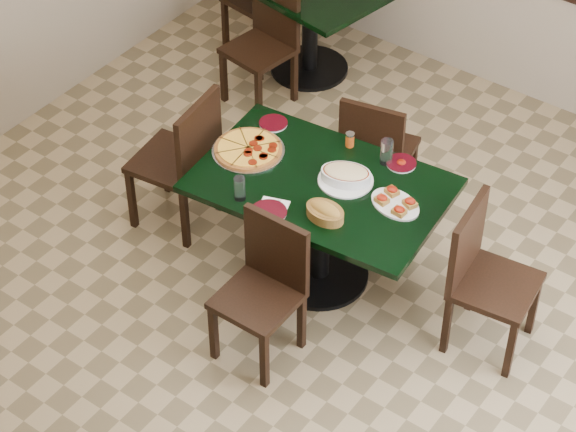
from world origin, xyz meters
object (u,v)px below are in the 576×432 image
Objects in this scene: chair_near at (266,282)px; pepperoni_pizza at (248,149)px; back_table at (310,10)px; bread_basket at (325,212)px; chair_left at (184,155)px; bruschetta_platter at (395,202)px; back_chair_near at (267,37)px; lasagna_casserole at (346,175)px; main_table at (321,206)px; chair_far at (376,148)px; chair_right at (483,271)px.

chair_near is 2.05× the size of pepperoni_pizza.
bread_basket is (1.50, -1.99, 0.27)m from back_table.
bruschetta_platter is (1.40, 0.17, 0.22)m from chair_left.
back_chair_near is 2.21m from bread_basket.
pepperoni_pizza is 0.62m from lasagna_casserole.
back_chair_near is at bearing 123.01° from pepperoni_pizza.
back_chair_near reaches higher than bruschetta_platter.
lasagna_casserole is at bearing 34.23° from main_table.
chair_near is at bearing -102.66° from bread_basket.
lasagna_casserole is (0.04, 0.71, 0.30)m from chair_near.
back_chair_near is (-1.37, 1.31, -0.07)m from main_table.
main_table is 0.27m from lasagna_casserole.
chair_far reaches higher than lasagna_casserole.
bruschetta_platter is at bearing 87.53° from chair_right.
back_chair_near reaches higher than chair_near.
chair_far is 0.90m from pepperoni_pizza.
main_table is 1.54× the size of chair_left.
chair_right is 0.93m from lasagna_casserole.
chair_near is at bearing 83.83° from chair_far.
back_chair_near is at bearing 159.49° from bruschetta_platter.
bread_basket is (1.56, -1.54, 0.29)m from back_chair_near.
bread_basket is 0.40m from bruschetta_platter.
chair_left is at bearing 177.12° from bread_basket.
bread_basket is (0.12, 0.39, 0.30)m from chair_near.
chair_left is (-1.02, 0.53, 0.06)m from chair_near.
chair_near is 0.77m from lasagna_casserole.
bruschetta_platter is at bearing 116.94° from chair_far.
bruschetta_platter reaches higher than main_table.
chair_left reaches higher than back_table.
bruschetta_platter is (1.76, -1.68, 0.25)m from back_table.
chair_far reaches higher than chair_near.
back_chair_near is (-1.44, 1.93, 0.01)m from chair_near.
chair_near is 0.84m from bruschetta_platter.
lasagna_casserole is (1.42, -1.67, 0.27)m from back_table.
chair_right reaches higher than chair_far.
chair_right is (2.31, -1.64, 0.00)m from back_table.
bruschetta_platter reaches higher than pepperoni_pizza.
bruschetta_platter is (0.52, -0.64, 0.28)m from chair_far.
chair_right reaches higher than back_table.
main_table is 0.37m from bread_basket.
lasagna_casserole is at bearing -31.03° from back_chair_near.
chair_far is at bearing 142.90° from bruschetta_platter.
chair_right is 2.65× the size of bruschetta_platter.
bread_basket is (-0.81, -0.36, 0.26)m from chair_right.
pepperoni_pizza is at bearing -55.82° from back_table.
chair_near is 2.41m from back_chair_near.
chair_right is at bearing -25.47° from back_table.
bread_basket is at bearing -36.18° from back_chair_near.
bruschetta_platter is at bearing 54.40° from bread_basket.
main_table is 1.26× the size of back_table.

